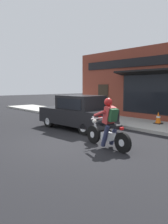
# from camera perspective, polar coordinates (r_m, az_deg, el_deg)

# --- Properties ---
(ground_plane) EXTENTS (80.00, 80.00, 0.00)m
(ground_plane) POSITION_cam_1_polar(r_m,az_deg,el_deg) (7.77, -3.31, -8.08)
(ground_plane) COLOR black
(sidewalk_curb) EXTENTS (2.60, 22.00, 0.14)m
(sidewalk_curb) POSITION_cam_1_polar(r_m,az_deg,el_deg) (13.12, 4.90, -1.67)
(sidewalk_curb) COLOR #ADAAA3
(sidewalk_curb) RESTS_ON ground
(storefront_building) EXTENTS (1.25, 9.40, 4.20)m
(storefront_building) POSITION_cam_1_polar(r_m,az_deg,el_deg) (13.27, 14.15, 7.08)
(storefront_building) COLOR brown
(storefront_building) RESTS_ON ground
(motorcycle_with_rider) EXTENTS (0.61, 2.02, 1.62)m
(motorcycle_with_rider) POSITION_cam_1_polar(r_m,az_deg,el_deg) (7.08, 6.17, -3.97)
(motorcycle_with_rider) COLOR black
(motorcycle_with_rider) RESTS_ON ground
(car_hatchback) EXTENTS (1.90, 3.89, 1.57)m
(car_hatchback) POSITION_cam_1_polar(r_m,az_deg,el_deg) (10.18, -1.67, -0.14)
(car_hatchback) COLOR black
(car_hatchback) RESTS_ON ground
(traffic_cone) EXTENTS (0.36, 0.36, 0.60)m
(traffic_cone) POSITION_cam_1_polar(r_m,az_deg,el_deg) (11.37, 18.83, -1.47)
(traffic_cone) COLOR black
(traffic_cone) RESTS_ON sidewalk_curb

